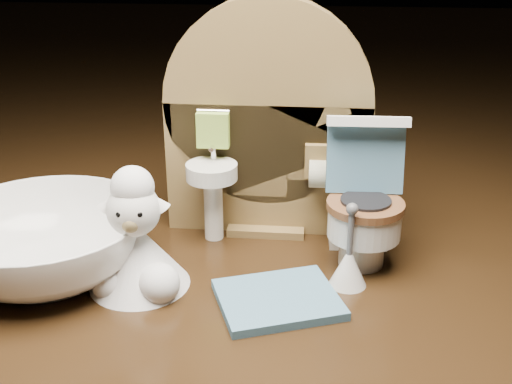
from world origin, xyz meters
TOP-DOWN VIEW (x-y plane):
  - backdrop_panel at (-0.00, 0.06)m, footprint 0.13×0.05m
  - toy_toilet at (0.06, 0.03)m, footprint 0.05×0.06m
  - bath_mat at (0.01, -0.03)m, footprint 0.08×0.07m
  - toilet_brush at (0.05, -0.00)m, footprint 0.02×0.02m
  - plush_lamb at (-0.07, -0.02)m, footprint 0.06×0.06m
  - ceramic_bowl at (-0.12, -0.01)m, footprint 0.13×0.13m

SIDE VIEW (x-z plane):
  - bath_mat at x=0.01m, z-range 0.00..0.00m
  - toilet_brush at x=0.05m, z-range -0.01..0.04m
  - ceramic_bowl at x=-0.12m, z-range 0.00..0.04m
  - plush_lamb at x=-0.07m, z-range -0.01..0.06m
  - toy_toilet at x=0.06m, z-range -0.01..0.08m
  - backdrop_panel at x=0.00m, z-range -0.01..0.14m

